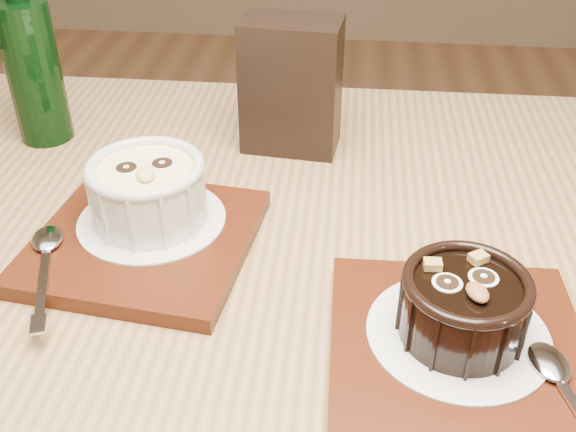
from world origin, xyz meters
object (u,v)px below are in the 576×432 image
Objects in this scene: tray_left at (144,241)px; condiment_stand at (291,86)px; ramekin_dark at (464,304)px; table at (271,367)px; tray_right at (458,351)px; green_bottle at (33,67)px; ramekin_white at (148,189)px.

tray_left is 0.23m from condiment_stand.
condiment_stand is (-0.15, 0.29, 0.03)m from ramekin_dark.
tray_right is (0.14, -0.06, 0.10)m from table.
tray_right is 0.84× the size of green_bottle.
green_bottle is at bearing 127.54° from ramekin_dark.
tray_right reaches higher than table.
green_bottle reaches higher than condiment_stand.
table is 0.20m from ramekin_dark.
ramekin_dark is (0.26, -0.12, -0.00)m from ramekin_white.
tray_right is 0.52m from green_bottle.
ramekin_white is (-0.11, 0.06, 0.14)m from table.
table is 13.48× the size of ramekin_dark.
tray_right is at bearing -106.55° from ramekin_dark.
table is 8.61× the size of condiment_stand.
green_bottle is at bearing 114.72° from ramekin_white.
table is at bearing -88.21° from condiment_stand.
green_bottle is (-0.17, 0.17, 0.03)m from ramekin_white.
ramekin_white is at bearing 150.66° from table.
condiment_stand reaches higher than table.
tray_right is (0.26, -0.12, -0.04)m from ramekin_white.
condiment_stand is 0.27m from green_bottle.
condiment_stand is (0.11, 0.18, 0.02)m from ramekin_white.
ramekin_dark is 0.64× the size of condiment_stand.
table is 0.16m from tray_left.
ramekin_white is 0.28m from ramekin_dark.
green_bottle reaches higher than tray_right.
table is at bearing -20.61° from tray_left.
ramekin_dark is 0.51m from green_bottle.
tray_left is 0.05m from ramekin_white.
condiment_stand reaches higher than tray_right.
tray_right is at bearing -21.83° from tray_left.
green_bottle reaches higher than tray_left.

